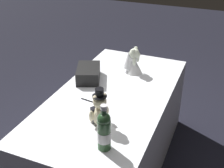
{
  "coord_description": "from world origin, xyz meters",
  "views": [
    {
      "loc": [
        -1.91,
        -0.79,
        1.98
      ],
      "look_at": [
        0.0,
        0.0,
        0.84
      ],
      "focal_mm": 47.21,
      "sensor_mm": 36.0,
      "label": 1
    }
  ],
  "objects_px": {
    "teddy_bear_bride": "(133,61)",
    "signing_pen": "(87,100)",
    "gift_case_black": "(88,73)",
    "champagne_bottle": "(104,131)",
    "teddy_bear_groom": "(99,110)"
  },
  "relations": [
    {
      "from": "signing_pen",
      "to": "gift_case_black",
      "type": "height_order",
      "value": "gift_case_black"
    },
    {
      "from": "teddy_bear_bride",
      "to": "signing_pen",
      "type": "xyz_separation_m",
      "value": [
        -0.62,
        0.16,
        -0.1
      ]
    },
    {
      "from": "signing_pen",
      "to": "gift_case_black",
      "type": "xyz_separation_m",
      "value": [
        0.33,
        0.15,
        0.05
      ]
    },
    {
      "from": "teddy_bear_bride",
      "to": "gift_case_black",
      "type": "xyz_separation_m",
      "value": [
        -0.29,
        0.31,
        -0.05
      ]
    },
    {
      "from": "teddy_bear_bride",
      "to": "signing_pen",
      "type": "relative_size",
      "value": 1.88
    },
    {
      "from": "teddy_bear_bride",
      "to": "champagne_bottle",
      "type": "relative_size",
      "value": 0.78
    },
    {
      "from": "teddy_bear_bride",
      "to": "champagne_bottle",
      "type": "bearing_deg",
      "value": -170.17
    },
    {
      "from": "teddy_bear_groom",
      "to": "champagne_bottle",
      "type": "xyz_separation_m",
      "value": [
        -0.21,
        -0.13,
        0.02
      ]
    },
    {
      "from": "teddy_bear_bride",
      "to": "teddy_bear_groom",
      "type": "bearing_deg",
      "value": -176.32
    },
    {
      "from": "teddy_bear_groom",
      "to": "teddy_bear_bride",
      "type": "height_order",
      "value": "teddy_bear_groom"
    },
    {
      "from": "signing_pen",
      "to": "teddy_bear_bride",
      "type": "bearing_deg",
      "value": -14.8
    },
    {
      "from": "champagne_bottle",
      "to": "signing_pen",
      "type": "height_order",
      "value": "champagne_bottle"
    },
    {
      "from": "teddy_bear_bride",
      "to": "champagne_bottle",
      "type": "height_order",
      "value": "champagne_bottle"
    },
    {
      "from": "signing_pen",
      "to": "teddy_bear_groom",
      "type": "bearing_deg",
      "value": -137.73
    },
    {
      "from": "champagne_bottle",
      "to": "teddy_bear_bride",
      "type": "bearing_deg",
      "value": 9.83
    }
  ]
}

